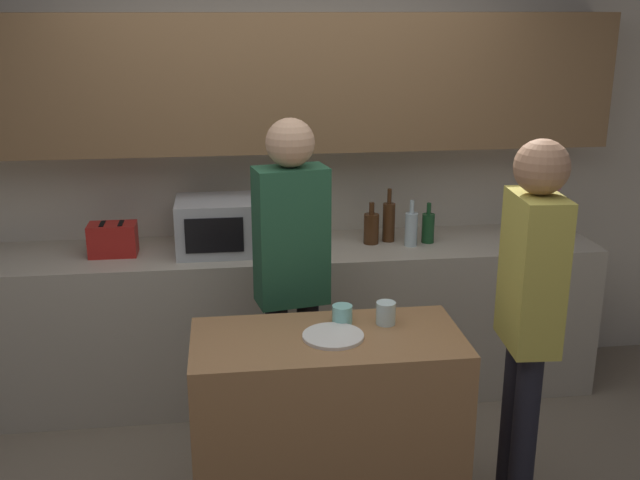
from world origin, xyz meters
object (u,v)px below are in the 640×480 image
at_px(cup_0, 386,313).
at_px(cup_1, 342,314).
at_px(microwave, 223,225).
at_px(bottle_1, 389,221).
at_px(potted_plant, 549,206).
at_px(bottle_3, 428,227).
at_px(person_center, 530,301).
at_px(plate_on_island, 333,336).
at_px(person_left, 292,263).
at_px(toaster, 113,239).
at_px(bottle_0, 371,228).
at_px(bottle_2, 411,228).

bearing_deg(cup_0, cup_1, 169.62).
distance_m(microwave, cup_1, 1.19).
bearing_deg(microwave, bottle_1, 3.75).
height_order(potted_plant, bottle_3, potted_plant).
relative_size(potted_plant, person_center, 0.23).
bearing_deg(plate_on_island, person_left, 102.59).
height_order(toaster, bottle_3, bottle_3).
relative_size(bottle_0, bottle_1, 0.78).
relative_size(toaster, cup_0, 2.59).
bearing_deg(bottle_2, bottle_1, 135.57).
height_order(plate_on_island, person_left, person_left).
bearing_deg(bottle_2, bottle_0, 161.59).
relative_size(bottle_0, bottle_3, 1.03).
bearing_deg(toaster, potted_plant, 0.00).
distance_m(plate_on_island, cup_0, 0.28).
distance_m(bottle_1, cup_0, 1.19).
height_order(bottle_0, bottle_1, bottle_1).
distance_m(bottle_3, cup_1, 1.27).
xyz_separation_m(potted_plant, bottle_1, (-0.95, 0.06, -0.08)).
height_order(bottle_1, cup_1, bottle_1).
height_order(plate_on_island, cup_1, cup_1).
bearing_deg(bottle_3, bottle_1, 165.91).
bearing_deg(bottle_2, microwave, 177.68).
relative_size(microwave, cup_1, 5.82).
bearing_deg(potted_plant, cup_1, -142.74).
xyz_separation_m(microwave, potted_plant, (1.91, 0.00, 0.05)).
bearing_deg(bottle_3, toaster, -179.82).
distance_m(bottle_2, person_center, 1.23).
xyz_separation_m(potted_plant, bottle_3, (-0.73, 0.01, -0.11)).
bearing_deg(person_center, bottle_1, 17.49).
bearing_deg(cup_1, bottle_3, 57.76).
height_order(bottle_1, cup_0, bottle_1).
bearing_deg(toaster, bottle_0, 1.09).
distance_m(microwave, toaster, 0.61).
relative_size(microwave, toaster, 2.00).
height_order(bottle_1, bottle_3, bottle_1).
bearing_deg(cup_0, bottle_1, 77.13).
bearing_deg(potted_plant, bottle_2, -176.94).
relative_size(cup_1, person_center, 0.05).
height_order(toaster, plate_on_island, toaster).
distance_m(bottle_1, bottle_3, 0.23).
xyz_separation_m(cup_0, person_left, (-0.37, 0.44, 0.10)).
distance_m(toaster, bottle_0, 1.46).
bearing_deg(person_left, bottle_2, -151.03).
bearing_deg(bottle_2, person_center, -80.18).
bearing_deg(bottle_0, person_left, -127.32).
relative_size(potted_plant, bottle_0, 1.61).
height_order(microwave, plate_on_island, microwave).
height_order(potted_plant, cup_0, potted_plant).
bearing_deg(person_left, bottle_1, -142.04).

